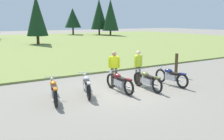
{
  "coord_description": "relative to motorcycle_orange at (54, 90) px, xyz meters",
  "views": [
    {
      "loc": [
        -5.91,
        -9.0,
        3.12
      ],
      "look_at": [
        0.0,
        0.6,
        0.9
      ],
      "focal_mm": 40.52,
      "sensor_mm": 36.0,
      "label": 1
    }
  ],
  "objects": [
    {
      "name": "motorcycle_maroon",
      "position": [
        2.93,
        -0.19,
        0.0
      ],
      "size": [
        0.62,
        2.1,
        0.88
      ],
      "color": "black",
      "rests_on": "ground"
    },
    {
      "name": "ground_plane",
      "position": [
        2.86,
        -0.28,
        -0.44
      ],
      "size": [
        140.0,
        140.0,
        0.0
      ],
      "primitive_type": "plane",
      "color": "gray"
    },
    {
      "name": "motorcycle_silver",
      "position": [
        1.47,
        0.1,
        0.0
      ],
      "size": [
        0.89,
        2.02,
        0.88
      ],
      "color": "black",
      "rests_on": "ground"
    },
    {
      "name": "trail_marker_post",
      "position": [
        7.44,
        0.8,
        0.21
      ],
      "size": [
        0.12,
        0.12,
        1.29
      ],
      "primitive_type": "cube",
      "color": "#47331E",
      "rests_on": "ground"
    },
    {
      "name": "rider_checking_bike",
      "position": [
        3.29,
        0.82,
        0.51
      ],
      "size": [
        0.47,
        0.39,
        1.67
      ],
      "color": "#4C4233",
      "rests_on": "ground"
    },
    {
      "name": "grass_moorland",
      "position": [
        2.86,
        25.71,
        -0.39
      ],
      "size": [
        80.0,
        44.0,
        0.1
      ],
      "primitive_type": "cube",
      "color": "olive",
      "rests_on": "ground"
    },
    {
      "name": "motorcycle_olive",
      "position": [
        4.21,
        -0.55,
        0.0
      ],
      "size": [
        0.62,
        2.1,
        0.88
      ],
      "color": "black",
      "rests_on": "ground"
    },
    {
      "name": "motorcycle_orange",
      "position": [
        0.0,
        0.0,
        0.0
      ],
      "size": [
        0.75,
        2.06,
        0.88
      ],
      "color": "black",
      "rests_on": "ground"
    },
    {
      "name": "motorcycle_navy",
      "position": [
        5.7,
        -0.55,
        0.0
      ],
      "size": [
        0.62,
        2.1,
        0.88
      ],
      "color": "black",
      "rests_on": "ground"
    },
    {
      "name": "rider_near_row_end",
      "position": [
        4.49,
        0.5,
        0.51
      ],
      "size": [
        0.54,
        0.29,
        1.67
      ],
      "color": "#4C4233",
      "rests_on": "ground"
    },
    {
      "name": "forest_treeline",
      "position": [
        3.82,
        33.96,
        3.83
      ],
      "size": [
        44.69,
        22.43,
        8.67
      ],
      "color": "#47331E",
      "rests_on": "ground"
    }
  ]
}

